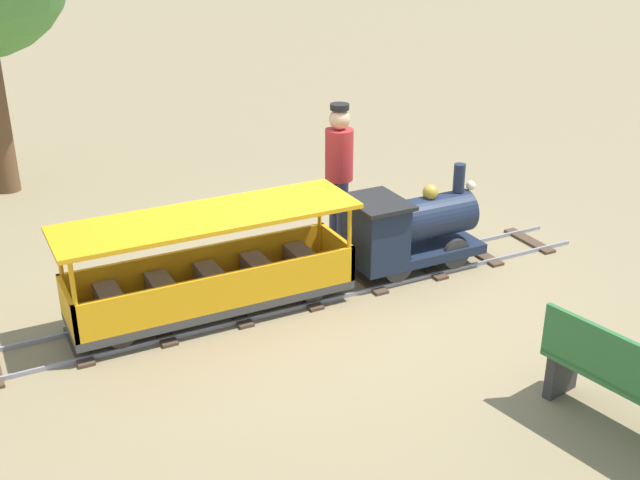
% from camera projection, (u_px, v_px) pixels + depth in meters
% --- Properties ---
extents(ground_plane, '(60.00, 60.00, 0.00)m').
position_uv_depth(ground_plane, '(330.00, 289.00, 7.74)').
color(ground_plane, '#8C7A56').
extents(track, '(0.71, 6.40, 0.04)m').
position_uv_depth(track, '(302.00, 294.00, 7.60)').
color(track, gray).
rests_on(track, ground_plane).
extents(locomotive, '(0.67, 1.45, 1.04)m').
position_uv_depth(locomotive, '(409.00, 228.00, 7.91)').
color(locomotive, '#192338').
rests_on(locomotive, ground_plane).
extents(passenger_car, '(0.77, 2.70, 0.97)m').
position_uv_depth(passenger_car, '(212.00, 275.00, 7.07)').
color(passenger_car, '#3F3F3F').
rests_on(passenger_car, ground_plane).
extents(conductor_person, '(0.30, 0.30, 1.62)m').
position_uv_depth(conductor_person, '(339.00, 166.00, 8.26)').
color(conductor_person, '#282D47').
rests_on(conductor_person, ground_plane).
extents(park_bench, '(1.35, 0.63, 0.82)m').
position_uv_depth(park_bench, '(628.00, 383.00, 5.51)').
color(park_bench, '#2D6B33').
rests_on(park_bench, ground_plane).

